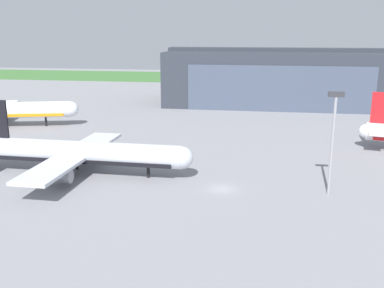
% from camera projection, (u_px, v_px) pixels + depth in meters
% --- Properties ---
extents(ground_plane, '(440.00, 440.00, 0.00)m').
position_uv_depth(ground_plane, '(222.00, 189.00, 73.48)').
color(ground_plane, gray).
extents(grass_field_strip, '(440.00, 56.00, 0.08)m').
position_uv_depth(grass_field_strip, '(253.00, 78.00, 242.65)').
color(grass_field_strip, '#417337').
rests_on(grass_field_strip, ground_plane).
extents(maintenance_hangar, '(77.42, 32.17, 19.60)m').
position_uv_depth(maintenance_hangar, '(278.00, 78.00, 155.60)').
color(maintenance_hangar, '#2D333D').
rests_on(maintenance_hangar, ground_plane).
extents(airliner_near_left, '(41.99, 33.60, 13.17)m').
position_uv_depth(airliner_near_left, '(79.00, 153.00, 80.50)').
color(airliner_near_left, silver).
rests_on(airliner_near_left, ground_plane).
extents(apron_light_mast, '(2.40, 0.50, 16.51)m').
position_uv_depth(apron_light_mast, '(333.00, 135.00, 68.68)').
color(apron_light_mast, '#99999E').
rests_on(apron_light_mast, ground_plane).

